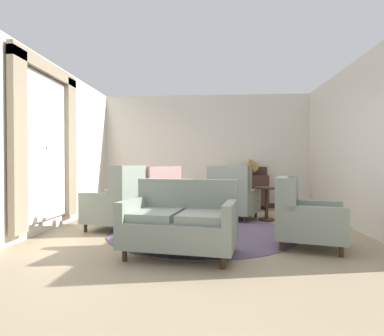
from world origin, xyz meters
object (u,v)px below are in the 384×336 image
coffee_table (202,212)px  sideboard (248,190)px  armchair_near_window (154,198)px  gramophone (250,164)px  armchair_near_sideboard (233,198)px  side_table (267,201)px  armchair_back_corner (304,217)px  armchair_foreground_right (118,203)px  settee (181,223)px  porcelain_vase (201,198)px

coffee_table → sideboard: (1.04, 2.79, 0.13)m
armchair_near_window → gramophone: 2.71m
armchair_near_sideboard → side_table: bearing=-158.8°
armchair_near_sideboard → armchair_back_corner: bearing=137.6°
armchair_foreground_right → gramophone: (2.54, 2.45, 0.66)m
sideboard → gramophone: bearing=-61.2°
armchair_foreground_right → side_table: (2.69, 1.02, -0.06)m
armchair_back_corner → armchair_foreground_right: bearing=88.5°
settee → gramophone: 4.13m
porcelain_vase → settee: 1.21m
armchair_foreground_right → side_table: size_ratio=1.65×
coffee_table → armchair_foreground_right: 1.47m
coffee_table → armchair_near_window: bearing=132.0°
armchair_near_window → sideboard: (2.03, 1.69, 0.04)m
armchair_back_corner → armchair_near_sideboard: bearing=39.4°
armchair_near_window → gramophone: (2.08, 1.60, 0.67)m
armchair_foreground_right → sideboard: size_ratio=1.05×
settee → armchair_near_sideboard: 2.58m
armchair_near_sideboard → armchair_foreground_right: armchair_foreground_right is taller
gramophone → armchair_near_window: bearing=-142.5°
settee → gramophone: bearing=80.6°
settee → sideboard: (1.25, 3.94, 0.08)m
porcelain_vase → gramophone: (1.10, 2.67, 0.54)m
coffee_table → armchair_foreground_right: armchair_foreground_right is taller
settee → gramophone: (1.30, 3.85, 0.71)m
gramophone → porcelain_vase: bearing=-112.4°
armchair_near_sideboard → side_table: (0.67, -0.04, -0.05)m
armchair_near_sideboard → sideboard: armchair_near_sideboard is taller
settee → armchair_foreground_right: bearing=140.7°
porcelain_vase → gramophone: bearing=67.6°
coffee_table → armchair_foreground_right: size_ratio=0.74×
armchair_near_window → armchair_foreground_right: (-0.46, -0.86, 0.01)m
armchair_near_sideboard → armchair_foreground_right: size_ratio=1.03×
armchair_back_corner → armchair_near_window: armchair_near_window is taller
armchair_back_corner → settee: bearing=122.5°
settee → armchair_back_corner: 1.70m
settee → armchair_back_corner: armchair_back_corner is taller
coffee_table → gramophone: bearing=67.9°
armchair_near_window → armchair_foreground_right: 0.97m
coffee_table → settee: size_ratio=0.55×
sideboard → side_table: bearing=-82.2°
porcelain_vase → armchair_foreground_right: bearing=171.3°
side_table → porcelain_vase: bearing=-135.5°
coffee_table → porcelain_vase: porcelain_vase is taller
armchair_back_corner → gramophone: (-0.33, 3.38, 0.71)m
armchair_near_window → armchair_near_sideboard: size_ratio=1.06×
porcelain_vase → side_table: (1.26, 1.24, -0.17)m
armchair_foreground_right → armchair_back_corner: bearing=86.2°
armchair_back_corner → porcelain_vase: bearing=80.2°
armchair_back_corner → armchair_near_window: size_ratio=0.88×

